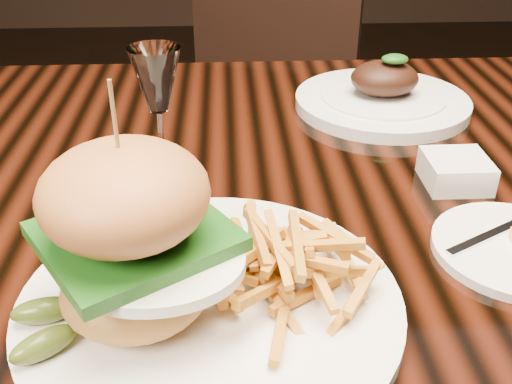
{
  "coord_description": "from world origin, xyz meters",
  "views": [
    {
      "loc": [
        -0.04,
        -0.63,
        1.11
      ],
      "look_at": [
        -0.02,
        -0.13,
        0.81
      ],
      "focal_mm": 42.0,
      "sensor_mm": 36.0,
      "label": 1
    }
  ],
  "objects_px": {
    "far_dish": "(382,97)",
    "chair_far": "(263,86)",
    "dining_table": "(263,233)",
    "burger_plate": "(193,263)",
    "wine_glass": "(157,85)"
  },
  "relations": [
    {
      "from": "dining_table",
      "to": "wine_glass",
      "type": "relative_size",
      "value": 9.95
    },
    {
      "from": "far_dish",
      "to": "chair_far",
      "type": "bearing_deg",
      "value": 101.7
    },
    {
      "from": "dining_table",
      "to": "burger_plate",
      "type": "relative_size",
      "value": 4.8
    },
    {
      "from": "far_dish",
      "to": "chair_far",
      "type": "distance_m",
      "value": 0.72
    },
    {
      "from": "far_dish",
      "to": "wine_glass",
      "type": "bearing_deg",
      "value": -147.61
    },
    {
      "from": "chair_far",
      "to": "far_dish",
      "type": "bearing_deg",
      "value": -58.77
    },
    {
      "from": "dining_table",
      "to": "chair_far",
      "type": "height_order",
      "value": "chair_far"
    },
    {
      "from": "burger_plate",
      "to": "dining_table",
      "type": "bearing_deg",
      "value": 51.02
    },
    {
      "from": "burger_plate",
      "to": "wine_glass",
      "type": "relative_size",
      "value": 2.07
    },
    {
      "from": "dining_table",
      "to": "far_dish",
      "type": "height_order",
      "value": "far_dish"
    },
    {
      "from": "burger_plate",
      "to": "far_dish",
      "type": "distance_m",
      "value": 0.53
    },
    {
      "from": "far_dish",
      "to": "burger_plate",
      "type": "bearing_deg",
      "value": -120.89
    },
    {
      "from": "dining_table",
      "to": "chair_far",
      "type": "xyz_separation_m",
      "value": [
        0.06,
        0.89,
        -0.13
      ]
    },
    {
      "from": "burger_plate",
      "to": "far_dish",
      "type": "bearing_deg",
      "value": 37.76
    },
    {
      "from": "dining_table",
      "to": "chair_far",
      "type": "relative_size",
      "value": 1.68
    }
  ]
}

